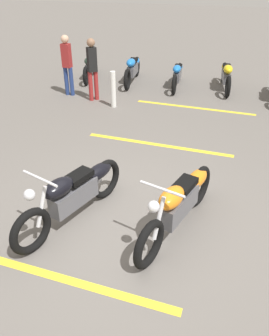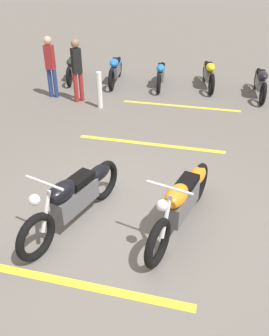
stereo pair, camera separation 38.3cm
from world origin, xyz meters
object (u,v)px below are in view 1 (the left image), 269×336
(motorcycle_row_center, at_px, (177,74))
(motorcycle_row_far_right, at_px, (90,66))
(bystander_near_row, at_px, (92,67))
(motorcycle_bright_foreground, at_px, (179,203))
(bystander_secondary, at_px, (67,63))
(motorcycle_dark_foreground, at_px, (74,193))
(bollard_post, at_px, (113,89))
(motorcycle_row_right, at_px, (133,68))
(motorcycle_row_left, at_px, (226,75))

(motorcycle_row_center, height_order, motorcycle_row_far_right, motorcycle_row_far_right)
(bystander_near_row, bearing_deg, motorcycle_bright_foreground, -8.43)
(bystander_near_row, relative_size, bystander_secondary, 1.00)
(motorcycle_dark_foreground, distance_m, bollard_post, 4.74)
(motorcycle_bright_foreground, height_order, bystander_near_row, bystander_near_row)
(motorcycle_bright_foreground, distance_m, bystander_secondary, 6.47)
(motorcycle_row_right, relative_size, bystander_near_row, 1.29)
(motorcycle_dark_foreground, bearing_deg, bollard_post, -148.83)
(motorcycle_row_center, relative_size, bollard_post, 2.03)
(motorcycle_row_left, bearing_deg, motorcycle_bright_foreground, -10.05)
(motorcycle_dark_foreground, height_order, motorcycle_row_center, motorcycle_dark_foreground)
(motorcycle_bright_foreground, relative_size, motorcycle_row_left, 1.03)
(motorcycle_bright_foreground, distance_m, motorcycle_row_left, 6.84)
(motorcycle_row_center, bearing_deg, motorcycle_bright_foreground, 6.84)
(motorcycle_bright_foreground, xyz_separation_m, motorcycle_dark_foreground, (-0.18, 1.54, 0.00))
(motorcycle_bright_foreground, height_order, motorcycle_row_center, motorcycle_bright_foreground)
(motorcycle_row_center, height_order, motorcycle_row_right, motorcycle_row_right)
(motorcycle_row_center, height_order, bystander_secondary, bystander_secondary)
(motorcycle_dark_foreground, bearing_deg, motorcycle_row_center, -163.86)
(motorcycle_row_far_right, bearing_deg, bystander_near_row, 13.23)
(motorcycle_dark_foreground, distance_m, bystander_near_row, 5.30)
(motorcycle_dark_foreground, distance_m, motorcycle_row_far_right, 7.40)
(motorcycle_row_left, height_order, bystander_near_row, bystander_near_row)
(motorcycle_bright_foreground, relative_size, motorcycle_row_center, 1.10)
(motorcycle_row_far_right, height_order, bystander_secondary, bystander_secondary)
(motorcycle_row_far_right, height_order, bollard_post, bollard_post)
(motorcycle_row_right, bearing_deg, motorcycle_dark_foreground, 4.45)
(motorcycle_row_right, height_order, motorcycle_row_far_right, motorcycle_row_right)
(motorcycle_row_left, relative_size, bystander_secondary, 1.24)
(motorcycle_row_right, relative_size, bollard_post, 2.24)
(motorcycle_dark_foreground, xyz_separation_m, bystander_near_row, (5.02, 1.63, 0.48))
(motorcycle_row_far_right, bearing_deg, motorcycle_row_center, 76.27)
(motorcycle_bright_foreground, relative_size, motorcycle_row_right, 1.00)
(motorcycle_dark_foreground, height_order, motorcycle_row_far_right, motorcycle_dark_foreground)
(motorcycle_bright_foreground, distance_m, motorcycle_row_far_right, 7.89)
(motorcycle_row_right, distance_m, bollard_post, 2.28)
(motorcycle_dark_foreground, distance_m, motorcycle_row_left, 7.27)
(bystander_near_row, bearing_deg, bollard_post, 20.50)
(bystander_secondary, xyz_separation_m, bollard_post, (-0.59, -1.55, -0.46))
(motorcycle_bright_foreground, height_order, bollard_post, motorcycle_bright_foreground)
(motorcycle_row_left, relative_size, motorcycle_row_center, 1.07)
(motorcycle_row_far_right, distance_m, bystander_near_row, 2.19)
(bystander_secondary, bearing_deg, motorcycle_row_left, -63.12)
(bystander_secondary, bearing_deg, motorcycle_row_far_right, 5.44)
(bystander_secondary, bearing_deg, motorcycle_row_right, -35.94)
(bollard_post, bearing_deg, motorcycle_row_right, 2.36)
(bollard_post, bearing_deg, motorcycle_row_left, -50.23)
(motorcycle_row_center, bearing_deg, motorcycle_row_right, -97.00)
(motorcycle_dark_foreground, relative_size, motorcycle_row_center, 1.09)
(motorcycle_bright_foreground, relative_size, bollard_post, 2.24)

